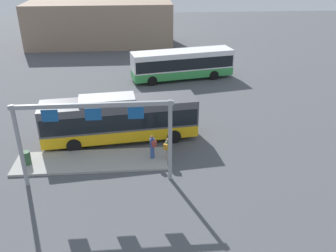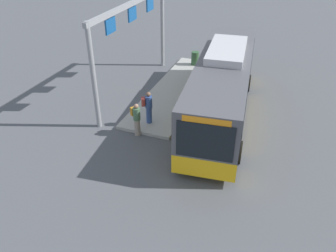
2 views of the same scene
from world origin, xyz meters
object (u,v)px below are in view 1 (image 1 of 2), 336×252
Objects in this scene: bus_background_left at (182,63)px; person_waiting_near at (152,146)px; trash_bin at (27,158)px; person_boarding at (167,149)px; bus_main at (120,117)px.

bus_background_left reaches higher than person_waiting_near.
trash_bin is (-12.07, -16.80, -1.17)m from bus_background_left.
person_boarding is 1.86× the size of trash_bin.
person_boarding is 1.01m from person_waiting_near.
person_boarding is at bearing -52.17° from bus_main.
person_waiting_near is 8.16m from trash_bin.
bus_main is at bearing 28.24° from trash_bin.
bus_background_left is 17.16m from person_boarding.
person_waiting_near is (-3.92, -16.71, -0.73)m from bus_background_left.
trash_bin is at bearing -158.12° from bus_main.
bus_main is at bearing 77.60° from person_boarding.
person_boarding is (3.19, -3.28, -0.92)m from bus_main.
bus_background_left is (6.13, 13.61, -0.03)m from bus_main.
bus_main is 12.57× the size of trash_bin.
bus_background_left is at bearing -38.95° from person_waiting_near.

